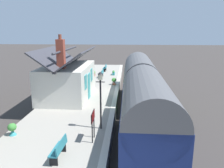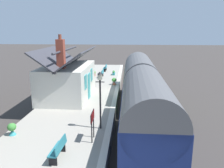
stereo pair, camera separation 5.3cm
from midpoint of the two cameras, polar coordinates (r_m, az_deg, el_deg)
ground_plane at (r=21.00m, az=4.40°, el=-4.63°), size 160.00×160.00×0.00m
platform at (r=21.20m, az=-6.31°, el=-3.09°), size 32.00×5.89×0.99m
platform_edge_coping at (r=20.74m, az=1.19°, el=-1.94°), size 32.00×0.36×0.02m
rail_near at (r=21.05m, az=8.83°, el=-4.51°), size 52.00×0.08×0.14m
rail_far at (r=20.98m, az=4.89°, el=-4.46°), size 52.00×0.08×0.14m
train at (r=16.18m, az=7.73°, el=-2.15°), size 16.45×2.73×4.32m
station_building at (r=19.15m, az=-11.20°, el=1.06°), size 6.73×3.92×5.27m
bench_platform_end at (r=30.87m, az=-1.67°, el=4.18°), size 1.41×0.45×0.88m
bench_by_lamp at (r=10.59m, az=-13.34°, el=-15.74°), size 1.42×0.49×0.88m
bench_mid_platform at (r=26.92m, az=-2.60°, el=2.74°), size 1.42×0.50×0.88m
planter_bench_left at (r=27.69m, az=-4.55°, el=2.76°), size 0.38×0.38×0.68m
planter_under_sign at (r=23.27m, az=0.61°, el=0.73°), size 0.50×0.50×0.78m
planter_corner_building at (r=28.40m, az=0.50°, el=2.89°), size 0.86×0.32×0.54m
planter_by_door at (r=28.86m, az=-6.15°, el=3.54°), size 0.68×0.68×1.00m
planter_edge_near at (r=13.55m, az=-24.06°, el=-10.42°), size 0.47×0.47×0.72m
lamp_post_platform at (r=12.50m, az=-2.93°, el=-1.31°), size 0.32×0.50×3.37m
station_sign_board at (r=11.58m, az=-4.88°, el=-8.82°), size 0.96×0.06×1.57m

